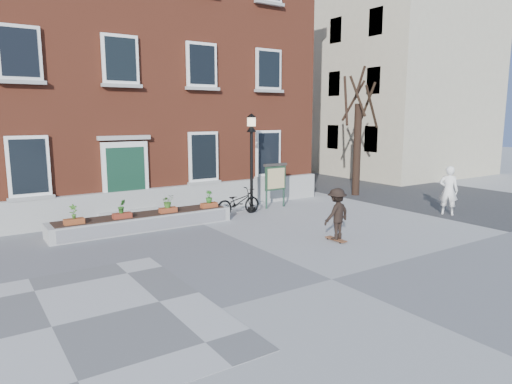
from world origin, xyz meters
TOP-DOWN VIEW (x-y plane):
  - ground at (0.00, 0.00)m, footprint 100.00×100.00m
  - checker_patch at (-6.00, 1.00)m, footprint 6.00×6.00m
  - bicycle at (1.85, 7.29)m, footprint 2.00×0.79m
  - parked_car at (11.17, 17.81)m, footprint 2.42×4.01m
  - bystander at (8.72, 2.82)m, footprint 0.73×0.84m
  - brick_building at (-2.00, 13.98)m, footprint 18.40×10.85m
  - planter_assembly at (-1.99, 7.18)m, footprint 6.20×1.12m
  - bare_tree at (9.01, 8.01)m, footprint 1.83×1.83m
  - side_street at (17.99, 19.78)m, footprint 15.20×36.00m
  - lamp_post at (2.63, 7.53)m, footprint 0.40×0.40m
  - notice_board at (3.92, 7.69)m, footprint 1.10×0.16m
  - skateboarder at (2.42, 2.41)m, footprint 1.11×0.78m

SIDE VIEW (x-z plane):
  - ground at x=0.00m, z-range 0.00..0.00m
  - checker_patch at x=-6.00m, z-range 0.00..0.01m
  - planter_assembly at x=-1.99m, z-range -0.27..0.88m
  - bicycle at x=1.85m, z-range 0.00..1.03m
  - parked_car at x=11.17m, z-range 0.00..1.25m
  - skateboarder at x=2.42m, z-range 0.03..1.70m
  - bystander at x=8.72m, z-range 0.00..1.93m
  - notice_board at x=3.92m, z-range 0.33..2.20m
  - lamp_post at x=2.63m, z-range 0.57..4.50m
  - bare_tree at x=9.01m, z-range -0.29..5.87m
  - brick_building at x=-2.00m, z-range 0.00..12.60m
  - side_street at x=17.99m, z-range -0.23..14.27m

